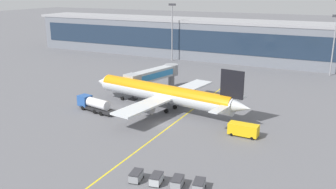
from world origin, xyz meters
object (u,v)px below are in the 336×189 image
main_airliner (164,93)px  baggage_cart_2 (177,182)px  baggage_cart_3 (199,185)px  fuel_tanker (94,104)px  lavatory_truck (243,129)px  baggage_cart_1 (156,179)px  baggage_cart_0 (136,176)px

main_airliner → baggage_cart_2: 35.49m
main_airliner → baggage_cart_3: 36.70m
fuel_tanker → lavatory_truck: size_ratio=1.89×
main_airliner → lavatory_truck: (21.03, -7.61, -2.61)m
baggage_cart_2 → baggage_cart_3: same height
main_airliner → lavatory_truck: size_ratio=7.38×
fuel_tanker → baggage_cart_2: (31.87, -22.42, -0.96)m
lavatory_truck → baggage_cart_2: bearing=-98.3°
baggage_cart_1 → baggage_cart_2: bearing=10.0°
baggage_cart_0 → baggage_cart_3: (9.45, 1.67, 0.00)m
lavatory_truck → baggage_cart_1: size_ratio=2.04×
main_airliner → baggage_cart_0: size_ratio=15.04×
main_airliner → lavatory_truck: bearing=-19.9°
baggage_cart_2 → fuel_tanker: bearing=144.9°
baggage_cart_1 → baggage_cart_3: size_ratio=1.00×
baggage_cart_1 → baggage_cart_2: (3.15, 0.56, 0.00)m
baggage_cart_0 → baggage_cart_2: same height
main_airliner → baggage_cart_0: main_airliner is taller
fuel_tanker → baggage_cart_2: fuel_tanker is taller
fuel_tanker → baggage_cart_0: (25.57, -23.54, -0.96)m
main_airliner → lavatory_truck: 22.51m
baggage_cart_2 → baggage_cart_1: bearing=-170.0°
baggage_cart_2 → baggage_cart_3: bearing=10.0°
baggage_cart_2 → baggage_cart_3: 3.20m
fuel_tanker → baggage_cart_1: (28.72, -22.98, -0.96)m
lavatory_truck → baggage_cart_1: 24.46m
fuel_tanker → baggage_cart_2: size_ratio=3.85×
lavatory_truck → baggage_cart_3: lavatory_truck is taller
lavatory_truck → baggage_cart_1: (-6.52, -23.57, -0.64)m
baggage_cart_2 → baggage_cart_0: bearing=-170.0°
lavatory_truck → baggage_cart_3: (-0.22, -22.45, -0.64)m
main_airliner → fuel_tanker: size_ratio=3.91×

